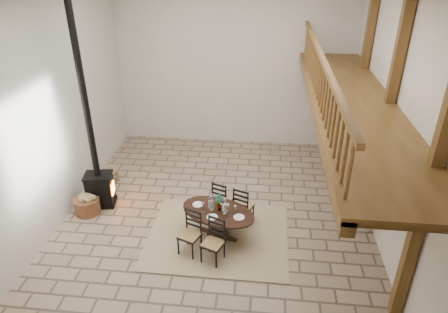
# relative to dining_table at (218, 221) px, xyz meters

# --- Properties ---
(ground) EXTENTS (8.00, 8.00, 0.00)m
(ground) POSITION_rel_dining_table_xyz_m (-0.12, 0.82, -0.40)
(ground) COLOR #997F66
(ground) RESTS_ON ground
(room_shell) EXTENTS (7.02, 8.02, 5.01)m
(room_shell) POSITION_rel_dining_table_xyz_m (1.07, 0.82, 2.62)
(room_shell) COLOR beige
(room_shell) RESTS_ON ground
(rug) EXTENTS (3.00, 2.50, 0.02)m
(rug) POSITION_rel_dining_table_xyz_m (-0.00, -0.00, -0.39)
(rug) COLOR tan
(rug) RESTS_ON ground
(dining_table) EXTENTS (1.87, 2.02, 1.04)m
(dining_table) POSITION_rel_dining_table_xyz_m (0.00, 0.00, 0.00)
(dining_table) COLOR black
(dining_table) RESTS_ON ground
(wood_stove) EXTENTS (0.72, 0.60, 5.00)m
(wood_stove) POSITION_rel_dining_table_xyz_m (-2.96, 0.90, 0.73)
(wood_stove) COLOR black
(wood_stove) RESTS_ON ground
(log_basket) EXTENTS (0.58, 0.58, 0.48)m
(log_basket) POSITION_rel_dining_table_xyz_m (-3.16, 0.53, -0.19)
(log_basket) COLOR brown
(log_basket) RESTS_ON ground
(log_stack) EXTENTS (0.44, 0.44, 0.34)m
(log_stack) POSITION_rel_dining_table_xyz_m (-3.13, 1.93, -0.23)
(log_stack) COLOR #997D55
(log_stack) RESTS_ON ground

